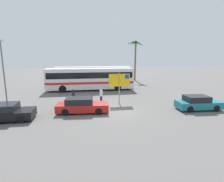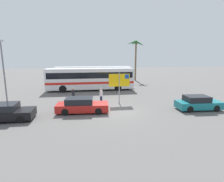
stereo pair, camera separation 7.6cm
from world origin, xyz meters
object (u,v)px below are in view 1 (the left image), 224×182
object	(u,v)px
car_red	(82,105)
car_black	(5,113)
ferry_sign	(120,81)
pedestrian_crossing_lot	(101,95)
bus_rear_coach	(93,75)
bus_front_coach	(90,78)
car_teal	(198,103)
pedestrian_near_sign	(73,94)

from	to	relation	value
car_red	car_black	world-z (taller)	same
ferry_sign	car_black	distance (m)	10.61
pedestrian_crossing_lot	bus_rear_coach	bearing A→B (deg)	55.35
bus_front_coach	bus_rear_coach	distance (m)	3.72
car_teal	ferry_sign	bearing A→B (deg)	155.29
pedestrian_near_sign	car_teal	bearing A→B (deg)	-140.51
pedestrian_near_sign	bus_rear_coach	bearing A→B (deg)	-45.29
car_teal	pedestrian_crossing_lot	bearing A→B (deg)	159.70
bus_front_coach	ferry_sign	distance (m)	8.30
ferry_sign	car_black	xyz separation A→B (m)	(-9.79, -3.74, -1.69)
car_red	car_black	bearing A→B (deg)	-164.16
pedestrian_crossing_lot	car_red	bearing A→B (deg)	-160.71
car_red	pedestrian_crossing_lot	world-z (taller)	pedestrian_crossing_lot
ferry_sign	pedestrian_near_sign	size ratio (longest dim) A/B	1.90
car_black	pedestrian_near_sign	distance (m)	6.57
car_teal	pedestrian_crossing_lot	world-z (taller)	pedestrian_crossing_lot
bus_front_coach	pedestrian_near_sign	xyz separation A→B (m)	(-2.09, -7.27, -0.79)
bus_front_coach	car_red	xyz separation A→B (m)	(-1.21, -10.43, -1.15)
ferry_sign	car_red	size ratio (longest dim) A/B	0.69
car_red	car_black	xyz separation A→B (m)	(-5.84, -1.13, -0.00)
car_black	pedestrian_crossing_lot	distance (m)	8.78
ferry_sign	car_red	bearing A→B (deg)	-146.44
bus_rear_coach	pedestrian_crossing_lot	world-z (taller)	bus_rear_coach
car_red	car_teal	xyz separation A→B (m)	(10.66, -0.91, -0.00)
ferry_sign	car_teal	xyz separation A→B (m)	(6.72, -3.52, -1.69)
car_red	car_black	distance (m)	5.95
car_teal	pedestrian_crossing_lot	distance (m)	9.43
car_teal	car_red	bearing A→B (deg)	178.09
car_teal	car_black	size ratio (longest dim) A/B	1.01
pedestrian_crossing_lot	pedestrian_near_sign	size ratio (longest dim) A/B	0.95
car_black	pedestrian_near_sign	world-z (taller)	pedestrian_near_sign
bus_front_coach	pedestrian_near_sign	distance (m)	7.60
pedestrian_crossing_lot	pedestrian_near_sign	bearing A→B (deg)	137.86
bus_rear_coach	car_black	world-z (taller)	bus_rear_coach
bus_front_coach	car_teal	xyz separation A→B (m)	(9.46, -11.34, -1.15)
bus_rear_coach	pedestrian_near_sign	world-z (taller)	bus_rear_coach
car_black	car_red	bearing A→B (deg)	10.65
car_red	pedestrian_crossing_lot	bearing A→B (deg)	59.43
bus_front_coach	car_black	bearing A→B (deg)	-121.36
bus_rear_coach	car_teal	distance (m)	17.41
bus_rear_coach	pedestrian_near_sign	xyz separation A→B (m)	(-2.76, -10.92, -0.79)
car_red	bus_rear_coach	bearing A→B (deg)	87.26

